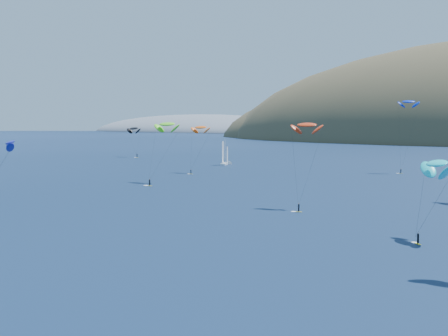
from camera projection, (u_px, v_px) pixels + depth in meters
headland at (216, 134)px, 947.23m from camera, size 460.00×250.00×60.00m
sailboat at (224, 163)px, 267.06m from camera, size 9.63×8.97×11.50m
kitesurfer_1 at (201, 127)px, 228.32m from camera, size 7.75×9.95×18.71m
kitesurfer_3 at (167, 124)px, 193.38m from camera, size 8.86×14.53×20.49m
kitesurfer_4 at (409, 102)px, 226.92m from camera, size 8.02×8.51×28.03m
kitesurfer_5 at (437, 163)px, 101.27m from camera, size 8.42×10.27×14.88m
kitesurfer_9 at (307, 125)px, 138.14m from camera, size 7.37×10.15×20.34m
kitesurfer_10 at (10, 142)px, 166.42m from camera, size 8.50×10.87×15.67m
kitesurfer_12 at (134, 128)px, 322.31m from camera, size 10.78×6.57×17.17m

